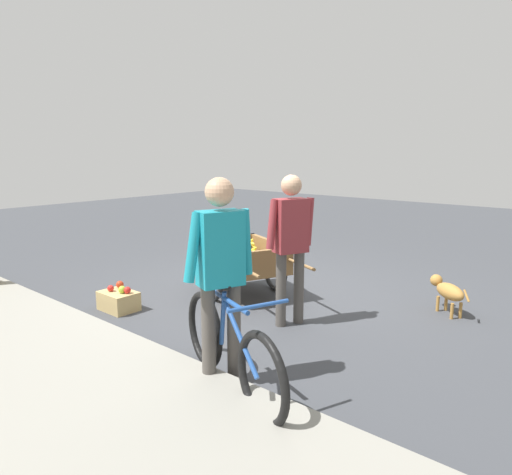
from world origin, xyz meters
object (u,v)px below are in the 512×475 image
object	(u,v)px
dog	(448,291)
apple_crate	(119,300)
plastic_bucket	(208,245)
vendor_person	(291,237)
bicycle	(230,349)
fruit_cart	(244,262)
cyclist_person	(220,263)

from	to	relation	value
dog	apple_crate	xyz separation A→B (m)	(2.96, 2.37, -0.15)
plastic_bucket	dog	bearing A→B (deg)	173.10
vendor_person	bicycle	distance (m)	1.65
vendor_person	plastic_bucket	distance (m)	3.95
vendor_person	bicycle	size ratio (longest dim) A/B	1.02
vendor_person	dog	size ratio (longest dim) A/B	2.85
fruit_cart	dog	xyz separation A→B (m)	(-2.23, -0.99, -0.17)
fruit_cart	bicycle	size ratio (longest dim) A/B	1.15
bicycle	plastic_bucket	distance (m)	5.14
dog	vendor_person	bearing A→B (deg)	50.64
cyclist_person	dog	world-z (taller)	cyclist_person
fruit_cart	plastic_bucket	size ratio (longest dim) A/B	7.37
vendor_person	cyclist_person	xyz separation A→B (m)	(-0.36, 1.40, 0.03)
apple_crate	cyclist_person	bearing A→B (deg)	167.92
cyclist_person	apple_crate	size ratio (longest dim) A/B	3.75
bicycle	plastic_bucket	size ratio (longest dim) A/B	6.39
vendor_person	apple_crate	xyz separation A→B (m)	(1.79, 0.94, -0.84)
fruit_cart	cyclist_person	size ratio (longest dim) A/B	1.10
cyclist_person	plastic_bucket	distance (m)	5.07
apple_crate	fruit_cart	bearing A→B (deg)	-117.81
vendor_person	plastic_bucket	xyz separation A→B (m)	(3.32, -1.98, -0.83)
fruit_cart	vendor_person	distance (m)	1.26
bicycle	cyclist_person	xyz separation A→B (m)	(0.14, -0.05, 0.64)
dog	plastic_bucket	world-z (taller)	dog
vendor_person	apple_crate	distance (m)	2.18
dog	cyclist_person	bearing A→B (deg)	73.88
dog	apple_crate	distance (m)	3.80
cyclist_person	dog	distance (m)	3.03
cyclist_person	dog	xyz separation A→B (m)	(-0.82, -2.83, -0.72)
fruit_cart	bicycle	xyz separation A→B (m)	(-1.56, 1.90, -0.09)
cyclist_person	plastic_bucket	xyz separation A→B (m)	(3.68, -3.37, -0.87)
cyclist_person	plastic_bucket	bearing A→B (deg)	-42.53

